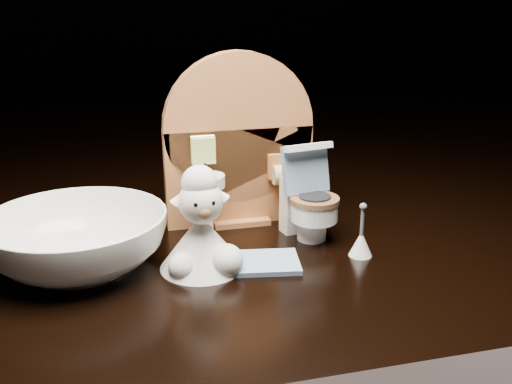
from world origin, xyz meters
TOP-DOWN VIEW (x-y plane):
  - backdrop_panel at (-0.00, 0.06)m, footprint 0.13×0.05m
  - toy_toilet at (0.05, 0.02)m, footprint 0.04×0.05m
  - bath_mat at (0.00, -0.03)m, footprint 0.06×0.05m
  - toilet_brush at (0.08, -0.03)m, footprint 0.02×0.02m
  - plush_lamb at (-0.05, -0.02)m, footprint 0.06×0.06m
  - ceramic_bowl at (-0.14, 0.00)m, footprint 0.16×0.16m

SIDE VIEW (x-z plane):
  - bath_mat at x=0.00m, z-range 0.00..0.00m
  - toilet_brush at x=0.08m, z-range -0.01..0.03m
  - ceramic_bowl at x=-0.14m, z-range 0.00..0.04m
  - plush_lamb at x=-0.05m, z-range -0.01..0.07m
  - toy_toilet at x=0.05m, z-range -0.01..0.07m
  - backdrop_panel at x=0.00m, z-range -0.01..0.14m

